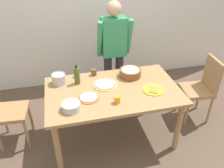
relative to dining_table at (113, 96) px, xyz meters
name	(u,v)px	position (x,y,z in m)	size (l,w,h in m)	color
ground	(113,135)	(0.00, 0.00, -0.67)	(8.00, 8.00, 0.00)	brown
wall_back	(90,10)	(0.00, 1.60, 0.63)	(5.60, 0.10, 2.60)	silver
dining_table	(113,96)	(0.00, 0.00, 0.00)	(1.60, 0.96, 0.76)	#A37A4C
person_cook	(114,49)	(0.20, 0.76, 0.27)	(0.49, 0.25, 1.62)	#2D2D38
chair_wooden_left	(3,109)	(-1.32, 0.23, -0.13)	(0.43, 0.43, 0.95)	#A37A4C
chair_wooden_right	(202,86)	(1.32, 0.11, -0.13)	(0.44, 0.44, 0.95)	#A37A4C
pizza_raw_on_board	(105,85)	(-0.07, 0.12, 0.10)	(0.30, 0.30, 0.02)	beige
pizza_cooked_on_tray	(89,97)	(-0.31, -0.10, 0.10)	(0.25, 0.25, 0.02)	#C67A33
plate_with_slice	(153,90)	(0.47, -0.13, 0.10)	(0.26, 0.26, 0.02)	gold
popcorn_bowl	(130,72)	(0.30, 0.26, 0.15)	(0.28, 0.28, 0.11)	brown
mixing_bowl_steel	(71,106)	(-0.52, -0.26, 0.13)	(0.20, 0.20, 0.08)	#B7B7BC
olive_oil_bottle	(77,76)	(-0.40, 0.24, 0.20)	(0.07, 0.07, 0.26)	#47561E
steel_pot	(59,79)	(-0.62, 0.30, 0.16)	(0.17, 0.17, 0.13)	#B7B7BC
cup_orange	(117,100)	(-0.02, -0.26, 0.13)	(0.07, 0.07, 0.09)	orange
cup_small_brown	(94,72)	(-0.16, 0.40, 0.13)	(0.07, 0.07, 0.09)	brown
avocado	(76,75)	(-0.40, 0.40, 0.13)	(0.06, 0.06, 0.07)	#2D4219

